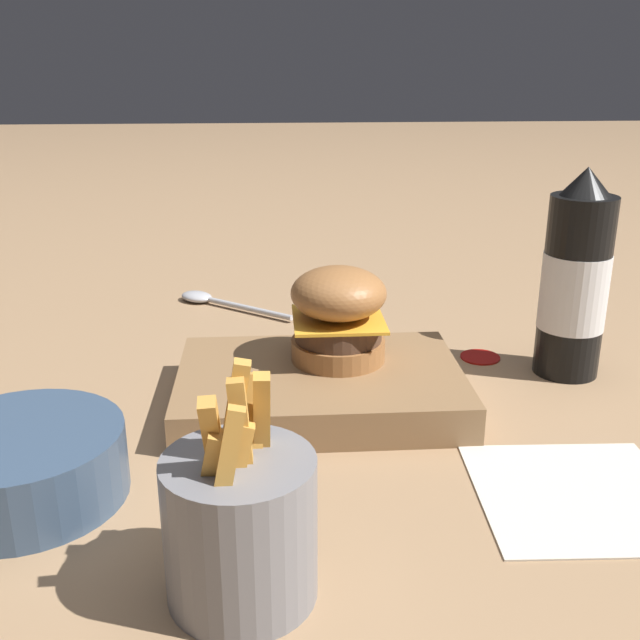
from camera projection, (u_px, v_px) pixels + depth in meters
name	position (u px, v px, depth m)	size (l,w,h in m)	color
ground_plane	(328.00, 398.00, 0.73)	(6.00, 6.00, 0.00)	#9E7A56
serving_board	(320.00, 387.00, 0.71)	(0.27, 0.19, 0.04)	olive
burger	(338.00, 314.00, 0.72)	(0.09, 0.09, 0.09)	#9E6638
ketchup_bottle	(575.00, 283.00, 0.76)	(0.07, 0.07, 0.22)	black
fries_basket	(240.00, 523.00, 0.45)	(0.09, 0.09, 0.15)	slate
side_bowl	(22.00, 463.00, 0.56)	(0.15, 0.15, 0.05)	#384C66
spoon	(209.00, 299.00, 1.00)	(0.16, 0.13, 0.01)	#B2B2B7
ketchup_puddle	(480.00, 356.00, 0.83)	(0.04, 0.04, 0.00)	#9E140F
parchment_square	(578.00, 494.00, 0.57)	(0.16, 0.16, 0.00)	beige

